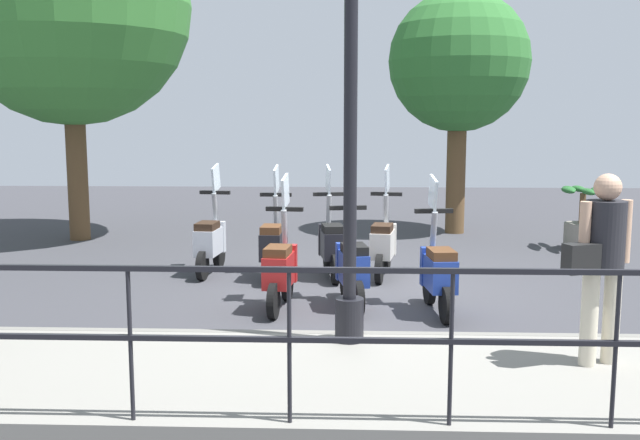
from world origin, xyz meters
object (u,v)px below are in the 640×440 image
at_px(scooter_far_1, 331,243).
at_px(scooter_far_2, 273,244).
at_px(tree_large, 69,5).
at_px(scooter_near_1, 352,266).
at_px(scooter_far_0, 383,243).
at_px(scooter_near_2, 280,268).
at_px(scooter_far_3, 210,240).
at_px(tree_distant, 459,63).
at_px(scooter_near_0, 438,271).
at_px(pedestrian_with_bag, 602,255).
at_px(potted_palm, 582,223).
at_px(lamp_post_near, 350,127).

distance_m(scooter_far_1, scooter_far_2, 0.79).
relative_size(tree_large, scooter_near_1, 4.06).
bearing_deg(scooter_far_0, scooter_near_2, 153.91).
height_order(scooter_near_2, scooter_far_3, same).
height_order(tree_distant, scooter_near_1, tree_distant).
height_order(scooter_near_0, scooter_far_0, same).
height_order(tree_distant, scooter_far_2, tree_distant).
xyz_separation_m(scooter_near_1, scooter_far_3, (1.69, 1.98, 0.00)).
bearing_deg(pedestrian_with_bag, scooter_far_0, 2.31).
height_order(potted_palm, scooter_far_1, scooter_far_1).
bearing_deg(lamp_post_near, scooter_near_1, -1.06).
bearing_deg(scooter_far_0, pedestrian_with_bag, -147.82).
relative_size(scooter_far_1, scooter_far_2, 1.00).
xyz_separation_m(tree_large, scooter_near_2, (-4.63, -4.09, -3.65)).
bearing_deg(pedestrian_with_bag, lamp_post_near, 55.09).
bearing_deg(potted_palm, lamp_post_near, 145.05).
bearing_deg(scooter_far_1, scooter_near_0, -154.12).
height_order(tree_distant, scooter_near_2, tree_distant).
relative_size(scooter_near_0, scooter_far_3, 1.00).
relative_size(scooter_near_1, scooter_far_1, 1.00).
bearing_deg(tree_large, pedestrian_with_bag, -134.44).
bearing_deg(scooter_far_3, potted_palm, -64.54).
relative_size(scooter_near_0, scooter_far_0, 1.00).
bearing_deg(scooter_near_0, scooter_far_1, 28.81).
relative_size(scooter_near_0, scooter_far_1, 1.00).
xyz_separation_m(lamp_post_near, scooter_far_1, (3.28, 0.24, -1.62)).
distance_m(pedestrian_with_bag, scooter_near_1, 3.13).
bearing_deg(pedestrian_with_bag, potted_palm, -36.50).
bearing_deg(lamp_post_near, tree_distant, -15.64).
bearing_deg(scooter_far_0, lamp_post_near, -178.08).
relative_size(pedestrian_with_bag, scooter_near_0, 1.03).
relative_size(scooter_far_0, scooter_far_2, 1.00).
xyz_separation_m(pedestrian_with_bag, scooter_near_2, (2.16, 2.84, -0.60)).
xyz_separation_m(scooter_far_2, scooter_far_3, (0.27, 0.91, 0.00)).
relative_size(tree_large, scooter_near_0, 4.06).
bearing_deg(scooter_far_0, tree_distant, -11.59).
bearing_deg(tree_large, scooter_far_2, -128.57).
height_order(scooter_near_1, scooter_near_2, same).
bearing_deg(tree_distant, scooter_far_1, 150.32).
xyz_separation_m(lamp_post_near, tree_distant, (7.28, -2.04, 1.09)).
bearing_deg(potted_palm, scooter_far_0, 123.13).
distance_m(scooter_near_1, scooter_far_3, 2.60).
height_order(potted_palm, scooter_far_3, scooter_far_3).
distance_m(scooter_near_0, scooter_far_3, 3.52).
bearing_deg(scooter_near_1, scooter_near_2, 90.38).
bearing_deg(scooter_near_1, scooter_far_2, 26.72).
height_order(scooter_far_0, scooter_far_2, same).
bearing_deg(scooter_near_1, scooter_far_3, 39.47).
relative_size(scooter_near_1, scooter_far_2, 1.00).
xyz_separation_m(scooter_near_1, scooter_far_1, (1.52, 0.27, 0.00)).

